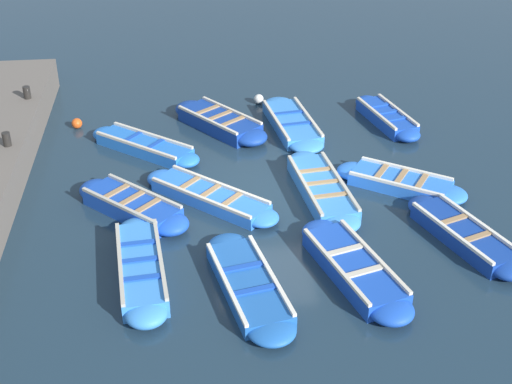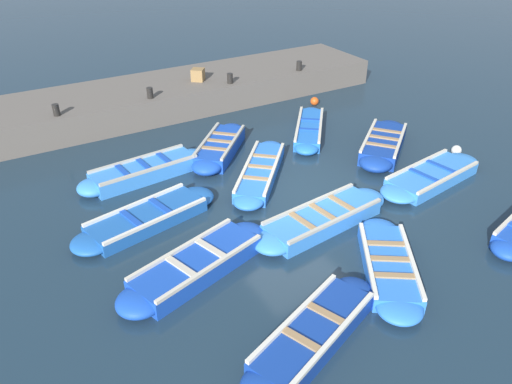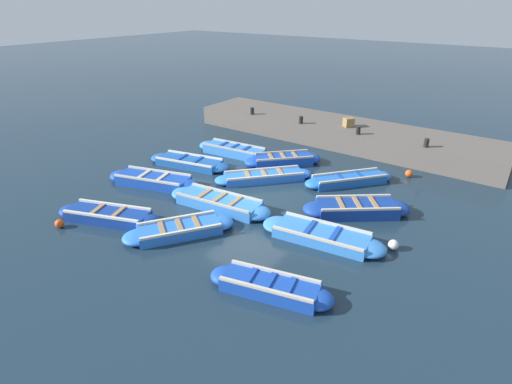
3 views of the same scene
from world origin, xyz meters
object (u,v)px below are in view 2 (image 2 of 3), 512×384
Objects in this scene: boat_tucked at (220,147)px; bollard_south at (299,66)px; boat_mid_row at (388,265)px; boat_far_corner at (432,176)px; boat_outer_left at (322,219)px; boat_end_of_row at (314,334)px; bollard_mid_south at (230,78)px; buoy_white_drifting at (315,101)px; wooden_crate at (198,75)px; buoy_yellow_far at (456,150)px; boat_near_quay at (309,129)px; bollard_mid_north at (150,93)px; bollard_north at (56,110)px; boat_inner_gap at (197,265)px; boat_stern_in at (260,172)px; boat_broadside at (383,144)px; boat_alongside at (145,171)px; boat_bow_out at (147,218)px.

bollard_south reaches higher than boat_tucked.
boat_mid_row is 9.20× the size of bollard_south.
boat_outer_left reaches higher than boat_far_corner.
boat_end_of_row is 12.39m from bollard_south.
buoy_white_drifting is at bearing 65.20° from bollard_mid_south.
boat_outer_left is 9.34× the size of wooden_crate.
buoy_yellow_far is at bearing 12.38° from buoy_white_drifting.
boat_near_quay is 5.25m from bollard_mid_north.
boat_far_corner is 10.83× the size of bollard_north.
boat_near_quay is 7.68× the size of wooden_crate.
wooden_crate reaches higher than bollard_north.
buoy_white_drifting is at bearing 59.53° from wooden_crate.
boat_mid_row is 9.72m from bollard_mid_north.
bollard_south is at bearing 148.97° from boat_outer_left.
boat_outer_left is (-0.07, 3.18, -0.01)m from boat_inner_gap.
boat_tucked is at bearing -16.45° from wooden_crate.
boat_end_of_row reaches higher than boat_mid_row.
boat_stern_in is at bearing 9.22° from boat_tucked.
buoy_white_drifting is at bearing 110.64° from boat_tucked.
bollard_south is (-5.35, 0.62, 0.89)m from boat_broadside.
boat_end_of_row reaches higher than boat_stern_in.
boat_broadside is at bearing 56.62° from bollard_north.
boat_far_corner is 8.80m from wooden_crate.
boat_alongside reaches higher than boat_inner_gap.
bollard_mid_north reaches higher than boat_near_quay.
bollard_mid_south is (-3.06, 1.98, 0.89)m from boat_tucked.
boat_stern_in is 0.86× the size of boat_outer_left.
boat_end_of_row is at bearing -72.90° from boat_mid_row.
boat_stern_in is 8.06× the size of wooden_crate.
boat_near_quay is 8.65m from boat_end_of_row.
bollard_mid_south reaches higher than boat_tucked.
boat_mid_row is 5.67m from boat_broadside.
boat_far_corner is 2.07m from boat_broadside.
boat_outer_left is at bearing 0.80° from boat_stern_in.
boat_mid_row reaches higher than buoy_white_drifting.
boat_tucked is at bearing 51.49° from bollard_north.
boat_tucked is 3.32m from bollard_mid_north.
boat_far_corner is 4.55m from boat_stern_in.
boat_near_quay is at bearing 109.76° from boat_bow_out.
boat_tucked is (-0.19, -3.08, 0.04)m from boat_near_quay.
buoy_white_drifting reaches higher than buoy_yellow_far.
boat_near_quay is at bearing 18.75° from bollard_mid_south.
boat_mid_row is 9.20× the size of bollard_mid_south.
boat_end_of_row reaches higher than buoy_yellow_far.
bollard_mid_north reaches higher than boat_mid_row.
boat_inner_gap is (4.59, -2.85, -0.01)m from boat_tucked.
bollard_north is at bearing -151.15° from boat_outer_left.
boat_end_of_row reaches higher than buoy_white_drifting.
bollard_mid_south is (-3.25, -1.10, 0.93)m from boat_near_quay.
boat_near_quay is at bearing 25.34° from wooden_crate.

